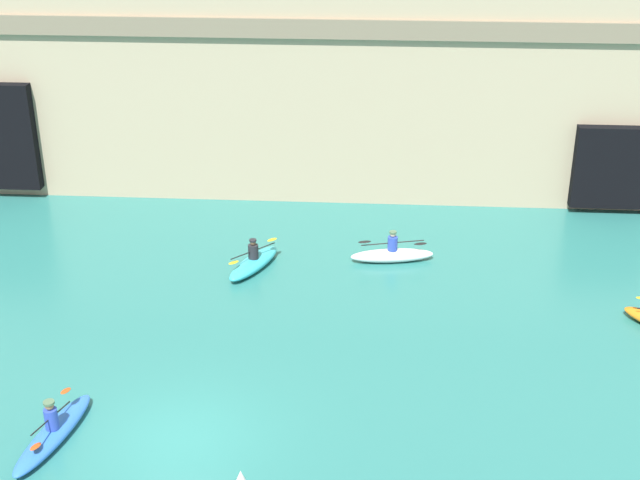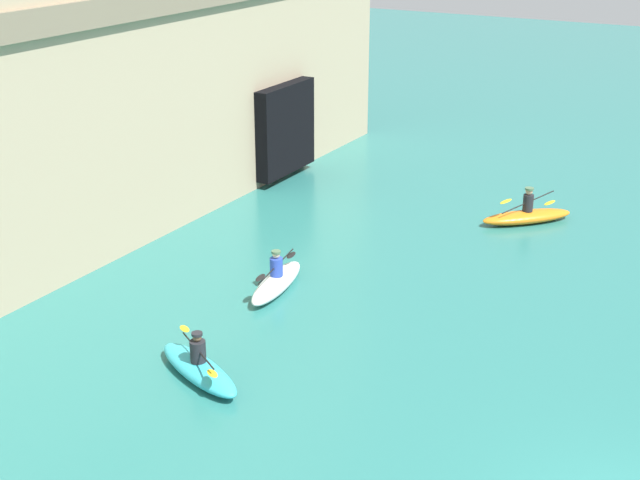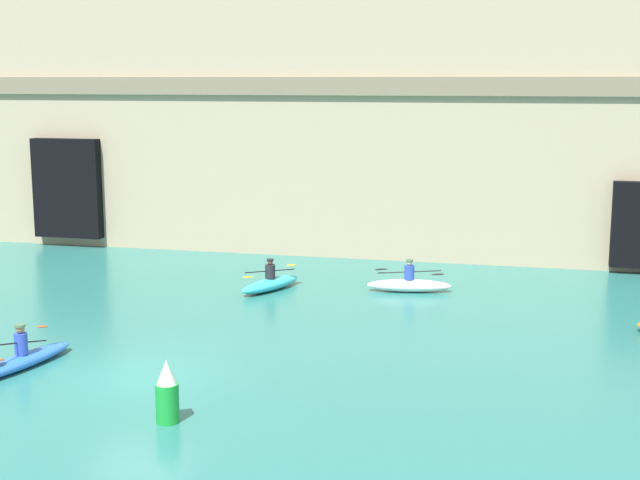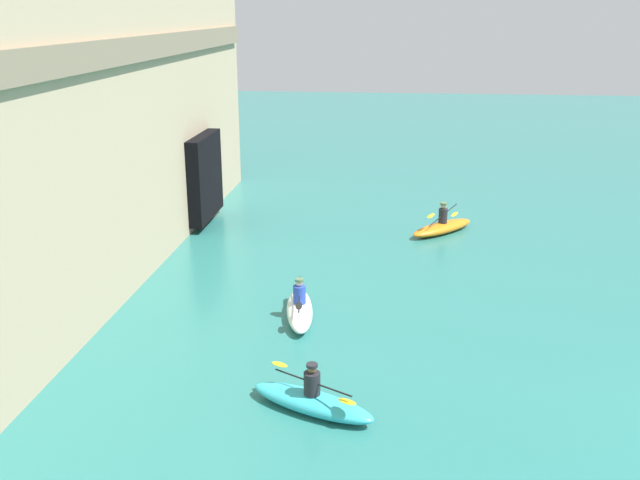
# 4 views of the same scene
# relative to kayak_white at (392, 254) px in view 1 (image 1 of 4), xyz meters

# --- Properties ---
(ground_plane) EXTENTS (120.00, 120.00, 0.00)m
(ground_plane) POSITION_rel_kayak_white_xyz_m (-5.24, -10.30, -0.26)
(ground_plane) COLOR #28706B
(kayak_white) EXTENTS (2.95, 1.14, 1.12)m
(kayak_white) POSITION_rel_kayak_white_xyz_m (0.00, 0.00, 0.00)
(kayak_white) COLOR white
(kayak_white) RESTS_ON ground
(kayak_blue) EXTENTS (1.35, 3.44, 1.13)m
(kayak_blue) POSITION_rel_kayak_white_xyz_m (-8.29, -10.45, -0.03)
(kayak_blue) COLOR blue
(kayak_blue) RESTS_ON ground
(kayak_cyan) EXTENTS (1.82, 2.89, 1.10)m
(kayak_cyan) POSITION_rel_kayak_white_xyz_m (-4.67, -0.92, -0.01)
(kayak_cyan) COLOR #33B2C6
(kayak_cyan) RESTS_ON ground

